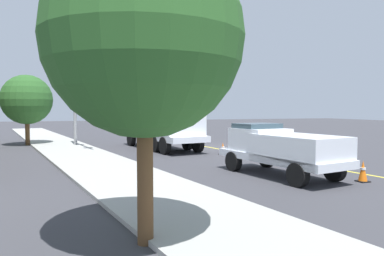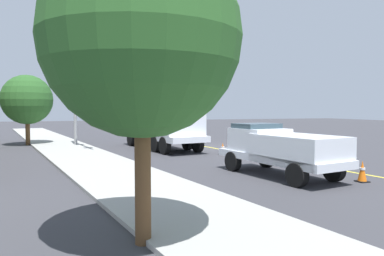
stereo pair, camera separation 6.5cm
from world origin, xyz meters
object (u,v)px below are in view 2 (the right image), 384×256
object	(u,v)px
traffic_cone_mid_rear	(162,137)
utility_bucket_truck	(161,125)
traffic_cone_leading	(362,171)
service_pickup_truck	(280,148)
traffic_cone_mid_front	(223,149)
traffic_signal_mast	(80,69)
passing_minivan	(176,127)

from	to	relation	value
traffic_cone_mid_rear	utility_bucket_truck	bearing A→B (deg)	165.26
traffic_cone_leading	traffic_cone_mid_rear	size ratio (longest dim) A/B	0.96
service_pickup_truck	traffic_cone_leading	distance (m)	3.07
service_pickup_truck	traffic_cone_mid_rear	size ratio (longest dim) A/B	7.15
traffic_cone_leading	traffic_cone_mid_front	distance (m)	8.99
utility_bucket_truck	traffic_cone_mid_rear	size ratio (longest dim) A/B	10.34
utility_bucket_truck	traffic_cone_leading	bearing A→B (deg)	-161.40
traffic_cone_leading	traffic_signal_mast	xyz separation A→B (m)	(14.95, 9.51, 4.95)
service_pickup_truck	traffic_cone_mid_rear	world-z (taller)	service_pickup_truck
traffic_cone_mid_rear	traffic_signal_mast	bearing A→B (deg)	113.28
utility_bucket_truck	service_pickup_truck	bearing A→B (deg)	-168.85
service_pickup_truck	traffic_signal_mast	distance (m)	15.46
service_pickup_truck	traffic_cone_mid_rear	xyz separation A→B (m)	(15.67, 1.02, -0.71)
service_pickup_truck	passing_minivan	xyz separation A→B (m)	(20.20, -1.46, -0.15)
traffic_cone_leading	traffic_cone_mid_rear	xyz separation A→B (m)	(17.64, 3.24, 0.02)
traffic_cone_leading	traffic_cone_mid_front	bearing A→B (deg)	11.18
traffic_cone_leading	traffic_signal_mast	size ratio (longest dim) A/B	0.10
utility_bucket_truck	service_pickup_truck	world-z (taller)	utility_bucket_truck
service_pickup_truck	utility_bucket_truck	bearing A→B (deg)	11.15
passing_minivan	traffic_cone_leading	distance (m)	22.20
traffic_cone_mid_rear	traffic_signal_mast	xyz separation A→B (m)	(-2.70, 6.27, 4.93)
traffic_cone_mid_front	traffic_cone_mid_rear	bearing A→B (deg)	9.64
service_pickup_truck	traffic_cone_leading	bearing A→B (deg)	-131.65
traffic_cone_mid_front	traffic_cone_mid_rear	xyz separation A→B (m)	(8.82, 1.50, 0.05)
traffic_cone_mid_rear	traffic_cone_mid_front	bearing A→B (deg)	-170.36
passing_minivan	traffic_cone_mid_front	bearing A→B (deg)	175.82
passing_minivan	traffic_signal_mast	xyz separation A→B (m)	(-7.24, 8.74, 4.37)
utility_bucket_truck	traffic_cone_mid_rear	xyz separation A→B (m)	(4.50, -1.18, -1.22)
traffic_cone_mid_front	traffic_signal_mast	xyz separation A→B (m)	(6.13, 7.77, 4.98)
utility_bucket_truck	traffic_signal_mast	size ratio (longest dim) A/B	1.06
traffic_cone_mid_front	traffic_cone_leading	bearing A→B (deg)	-168.82
service_pickup_truck	traffic_cone_mid_front	size ratio (longest dim) A/B	8.17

